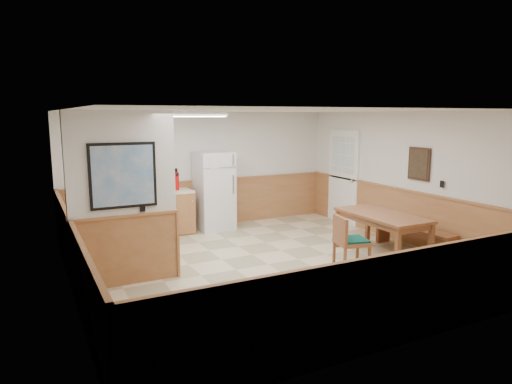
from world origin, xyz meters
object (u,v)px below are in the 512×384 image
dining_chair (347,238)px  fire_extinguisher (176,181)px  refrigerator (214,191)px  dining_bench (415,233)px  dining_table (382,219)px  soap_bottle (96,191)px

dining_chair → fire_extinguisher: (-1.73, 3.40, 0.60)m
refrigerator → dining_chair: refrigerator is taller
dining_bench → dining_chair: bearing=-179.1°
dining_table → soap_bottle: 5.31m
fire_extinguisher → soap_bottle: bearing=-166.6°
refrigerator → soap_bottle: 2.39m
dining_bench → dining_table: bearing=169.2°
dining_bench → fire_extinguisher: 4.75m
dining_bench → fire_extinguisher: (-3.39, 3.24, 0.76)m
dining_table → dining_chair: dining_chair is taller
refrigerator → fire_extinguisher: size_ratio=3.69×
soap_bottle → fire_extinguisher: bearing=0.2°
soap_bottle → dining_table: bearing=-36.6°
dining_bench → dining_chair: 1.67m
dining_table → dining_bench: dining_table is taller
refrigerator → dining_bench: bearing=-52.2°
dining_chair → soap_bottle: 4.77m
dining_bench → soap_bottle: soap_bottle is taller
dining_table → fire_extinguisher: bearing=130.8°
dining_chair → refrigerator: bearing=118.6°
dining_bench → refrigerator: bearing=124.4°
refrigerator → dining_chair: bearing=-75.7°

